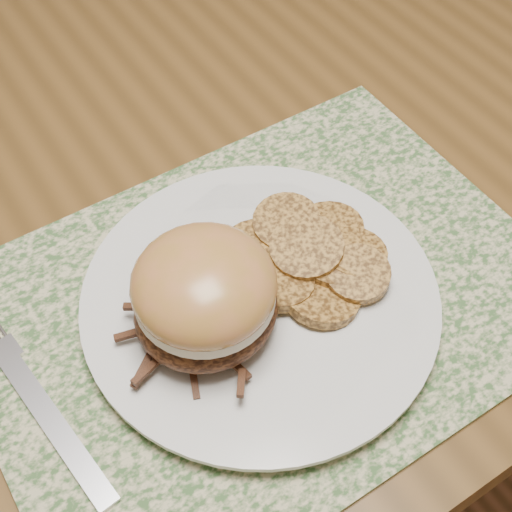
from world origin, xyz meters
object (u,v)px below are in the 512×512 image
Objects in this scene: dining_table at (86,203)px; pork_sandwich at (205,295)px; fork at (36,399)px; dinner_plate at (260,300)px.

pork_sandwich reaches higher than dining_table.
dining_table is at bearing 54.71° from fork.
fork is (-0.13, -0.23, 0.09)m from dining_table.
pork_sandwich reaches higher than fork.
fork reaches higher than dining_table.
dinner_plate is 0.18m from fork.
dining_table is 5.77× the size of dinner_plate.
dinner_plate is 2.20× the size of pork_sandwich.
dinner_plate is at bearing -78.38° from dining_table.
pork_sandwich is at bearing -177.71° from dinner_plate.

